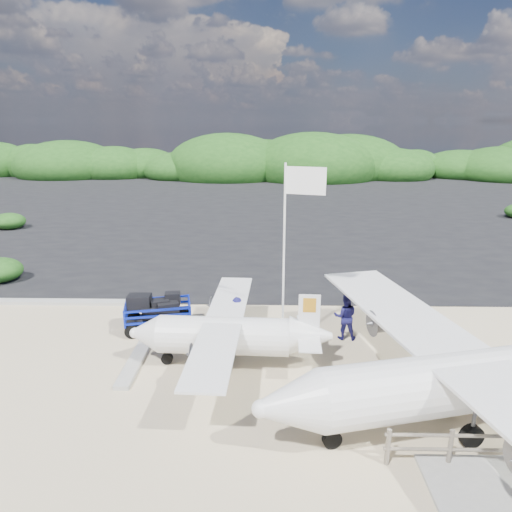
{
  "coord_description": "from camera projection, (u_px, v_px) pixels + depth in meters",
  "views": [
    {
      "loc": [
        -0.0,
        -14.35,
        8.09
      ],
      "look_at": [
        -0.44,
        5.89,
        2.08
      ],
      "focal_mm": 32.0,
      "sensor_mm": 36.0,
      "label": 1
    }
  ],
  "objects": [
    {
      "name": "signboard",
      "position": [
        462.0,
        390.0,
        14.26
      ],
      "size": [
        1.5,
        0.56,
        1.25
      ],
      "primitive_type": null,
      "rotation": [
        0.0,
        0.0,
        -0.28
      ],
      "color": "#5D2A1A",
      "rests_on": "ground"
    },
    {
      "name": "fence",
      "position": [
        509.0,
        466.0,
        11.14
      ],
      "size": [
        6.4,
        2.0,
        1.1
      ],
      "primitive_type": null,
      "color": "#B2B2B2",
      "rests_on": "ground"
    },
    {
      "name": "flagpole",
      "position": [
        282.0,
        350.0,
        16.79
      ],
      "size": [
        1.46,
        0.93,
        6.79
      ],
      "primitive_type": null,
      "rotation": [
        0.0,
        0.0,
        -0.29
      ],
      "color": "white",
      "rests_on": "ground"
    },
    {
      "name": "crew_b",
      "position": [
        345.0,
        316.0,
        17.42
      ],
      "size": [
        0.95,
        0.77,
        1.83
      ],
      "primitive_type": "imported",
      "rotation": [
        0.0,
        0.0,
        3.05
      ],
      "color": "#171653",
      "rests_on": "ground"
    },
    {
      "name": "lagoon",
      "position": [
        33.0,
        338.0,
        17.67
      ],
      "size": [
        9.0,
        7.0,
        0.4
      ],
      "primitive_type": null,
      "color": "#B2B2B2",
      "rests_on": "ground"
    },
    {
      "name": "aircraft_small",
      "position": [
        171.0,
        205.0,
        45.73
      ],
      "size": [
        7.42,
        7.42,
        2.56
      ],
      "primitive_type": null,
      "rotation": [
        0.0,
        0.0,
        3.1
      ],
      "color": "#B2B2B2",
      "rests_on": "ground"
    },
    {
      "name": "ground",
      "position": [
        265.0,
        360.0,
        16.05
      ],
      "size": [
        160.0,
        160.0,
        0.0
      ],
      "primitive_type": "plane",
      "color": "beige"
    },
    {
      "name": "baggage_cart",
      "position": [
        159.0,
        330.0,
        18.4
      ],
      "size": [
        3.06,
        2.14,
        1.4
      ],
      "primitive_type": null,
      "rotation": [
        0.0,
        0.0,
        0.21
      ],
      "color": "#0B1EAB",
      "rests_on": "ground"
    },
    {
      "name": "walkway_pad",
      "position": [
        510.0,
        498.0,
        10.19
      ],
      "size": [
        3.5,
        2.5,
        0.1
      ],
      "primitive_type": null,
      "color": "#B2B2B2",
      "rests_on": "ground"
    },
    {
      "name": "crew_a",
      "position": [
        237.0,
        320.0,
        17.05
      ],
      "size": [
        0.79,
        0.65,
        1.87
      ],
      "primitive_type": "imported",
      "rotation": [
        0.0,
        0.0,
        3.49
      ],
      "color": "#171653",
      "rests_on": "ground"
    },
    {
      "name": "vegetation_band",
      "position": [
        266.0,
        177.0,
        68.77
      ],
      "size": [
        124.0,
        8.0,
        4.4
      ],
      "primitive_type": null,
      "color": "#B2B2B2",
      "rests_on": "ground"
    },
    {
      "name": "aircraft_large",
      "position": [
        499.0,
        231.0,
        34.81
      ],
      "size": [
        17.31,
        17.31,
        4.31
      ],
      "primitive_type": null,
      "rotation": [
        0.0,
        0.0,
        3.38
      ],
      "color": "#B2B2B2",
      "rests_on": "ground"
    },
    {
      "name": "asphalt_apron",
      "position": [
        266.0,
        207.0,
        44.81
      ],
      "size": [
        90.0,
        50.0,
        0.04
      ],
      "primitive_type": null,
      "color": "#B2B2B2",
      "rests_on": "ground"
    }
  ]
}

